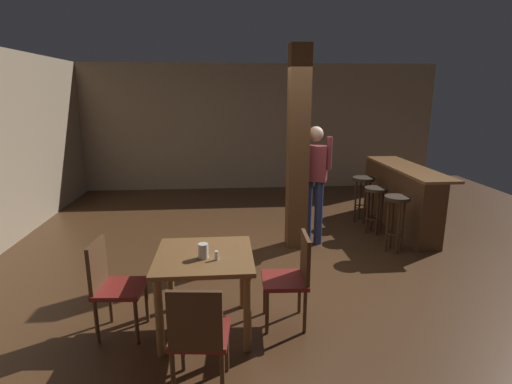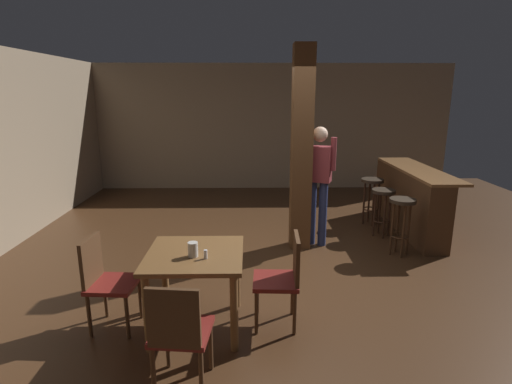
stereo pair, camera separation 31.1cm
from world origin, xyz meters
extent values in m
plane|color=#422816|center=(0.00, 0.00, 0.00)|extent=(10.80, 10.80, 0.00)
cube|color=gray|center=(0.00, 4.50, 1.40)|extent=(8.00, 0.10, 2.80)
cube|color=brown|center=(0.18, 0.80, 1.40)|extent=(0.28, 0.28, 2.80)
cube|color=brown|center=(-1.05, -1.24, 0.74)|extent=(0.88, 0.88, 0.04)
cylinder|color=brown|center=(-0.68, -0.88, 0.36)|extent=(0.07, 0.07, 0.72)
cylinder|color=brown|center=(-1.41, -0.88, 0.36)|extent=(0.07, 0.07, 0.72)
cylinder|color=brown|center=(-0.68, -1.61, 0.36)|extent=(0.07, 0.07, 0.72)
cylinder|color=brown|center=(-1.41, -1.61, 0.36)|extent=(0.07, 0.07, 0.72)
cube|color=maroon|center=(-1.05, -2.02, 0.45)|extent=(0.46, 0.46, 0.04)
cube|color=#4C301C|center=(-1.07, -2.21, 0.68)|extent=(0.38, 0.07, 0.45)
cylinder|color=#4C301C|center=(-1.21, -1.82, 0.23)|extent=(0.04, 0.04, 0.43)
cylinder|color=#4C301C|center=(-0.86, -1.86, 0.23)|extent=(0.04, 0.04, 0.43)
cylinder|color=#4C301C|center=(-1.24, -2.17, 0.23)|extent=(0.04, 0.04, 0.43)
cylinder|color=#4C301C|center=(-0.89, -2.21, 0.23)|extent=(0.04, 0.04, 0.43)
cube|color=maroon|center=(-0.30, -1.21, 0.45)|extent=(0.44, 0.44, 0.04)
cube|color=#4C301C|center=(-0.11, -1.22, 0.68)|extent=(0.05, 0.38, 0.45)
cylinder|color=#4C301C|center=(-0.48, -1.38, 0.23)|extent=(0.04, 0.04, 0.43)
cylinder|color=#4C301C|center=(-0.47, -1.03, 0.23)|extent=(0.04, 0.04, 0.43)
cylinder|color=#4C301C|center=(-0.13, -1.39, 0.23)|extent=(0.04, 0.04, 0.43)
cylinder|color=#4C301C|center=(-0.12, -1.04, 0.23)|extent=(0.04, 0.04, 0.43)
cube|color=maroon|center=(-1.81, -1.25, 0.45)|extent=(0.45, 0.45, 0.04)
cube|color=#4C301C|center=(-2.00, -1.23, 0.68)|extent=(0.06, 0.38, 0.45)
cylinder|color=#4C301C|center=(-1.62, -1.08, 0.23)|extent=(0.04, 0.04, 0.43)
cylinder|color=#4C301C|center=(-1.65, -1.43, 0.23)|extent=(0.04, 0.04, 0.43)
cylinder|color=#4C301C|center=(-1.97, -1.06, 0.23)|extent=(0.04, 0.04, 0.43)
cylinder|color=#4C301C|center=(-2.00, -1.41, 0.23)|extent=(0.04, 0.04, 0.43)
cylinder|color=beige|center=(-1.05, -1.33, 0.82)|extent=(0.09, 0.09, 0.13)
cylinder|color=silver|center=(-0.93, -1.38, 0.80)|extent=(0.03, 0.03, 0.08)
cube|color=maroon|center=(0.44, 0.86, 1.20)|extent=(0.39, 0.31, 0.50)
sphere|color=beige|center=(0.44, 0.86, 1.61)|extent=(0.27, 0.27, 0.21)
cylinder|color=navy|center=(0.51, 0.83, 0.47)|extent=(0.16, 0.16, 0.95)
cylinder|color=navy|center=(0.36, 0.89, 0.47)|extent=(0.16, 0.16, 0.95)
cylinder|color=maroon|center=(0.62, 0.79, 1.35)|extent=(0.10, 0.10, 0.46)
cylinder|color=maroon|center=(0.26, 0.93, 1.35)|extent=(0.10, 0.10, 0.46)
cube|color=brown|center=(2.12, 1.48, 0.99)|extent=(0.56, 2.22, 0.04)
cube|color=#4C301C|center=(2.02, 1.48, 0.48)|extent=(0.36, 2.22, 0.97)
cylinder|color=#2D2319|center=(1.51, 0.45, 0.77)|extent=(0.35, 0.35, 0.05)
torus|color=#422816|center=(1.51, 0.45, 0.27)|extent=(0.24, 0.24, 0.02)
cylinder|color=#422816|center=(1.51, 0.57, 0.37)|extent=(0.03, 0.03, 0.75)
cylinder|color=#422816|center=(1.51, 0.34, 0.37)|extent=(0.03, 0.03, 0.75)
cylinder|color=#422816|center=(1.62, 0.45, 0.37)|extent=(0.03, 0.03, 0.75)
cylinder|color=#422816|center=(1.40, 0.45, 0.37)|extent=(0.03, 0.03, 0.75)
cylinder|color=#2D2319|center=(1.50, 1.19, 0.72)|extent=(0.35, 0.35, 0.05)
torus|color=#382114|center=(1.50, 1.19, 0.25)|extent=(0.25, 0.25, 0.02)
cylinder|color=#382114|center=(1.50, 1.30, 0.35)|extent=(0.03, 0.03, 0.69)
cylinder|color=#382114|center=(1.50, 1.07, 0.35)|extent=(0.03, 0.03, 0.69)
cylinder|color=#382114|center=(1.61, 1.19, 0.35)|extent=(0.03, 0.03, 0.69)
cylinder|color=#382114|center=(1.38, 1.19, 0.35)|extent=(0.03, 0.03, 0.69)
cylinder|color=#2D2319|center=(1.50, 1.77, 0.76)|extent=(0.36, 0.36, 0.05)
torus|color=#382114|center=(1.50, 1.77, 0.27)|extent=(0.26, 0.26, 0.02)
cylinder|color=#382114|center=(1.50, 1.89, 0.37)|extent=(0.03, 0.03, 0.73)
cylinder|color=#382114|center=(1.50, 1.65, 0.37)|extent=(0.03, 0.03, 0.73)
cylinder|color=#382114|center=(1.62, 1.77, 0.37)|extent=(0.03, 0.03, 0.73)
cylinder|color=#382114|center=(1.38, 1.77, 0.37)|extent=(0.03, 0.03, 0.73)
camera|label=1|loc=(-0.86, -4.63, 2.18)|focal=28.00mm
camera|label=2|loc=(-0.55, -4.65, 2.18)|focal=28.00mm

